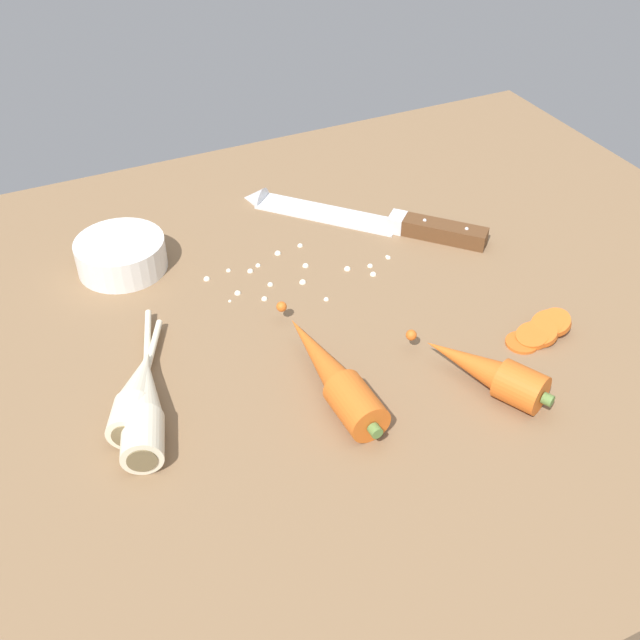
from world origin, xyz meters
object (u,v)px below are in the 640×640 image
Objects in this scene: whole_carrot at (332,374)px; carrot_slice_stack at (539,331)px; chefs_knife at (356,217)px; prep_bowl at (121,254)px; parsnip_front at (138,393)px; parsnip_mid_left at (144,403)px; whole_carrot_second at (487,371)px.

whole_carrot is 24.56cm from carrot_slice_stack.
chefs_knife is 31.52cm from prep_bowl.
parsnip_mid_left is at bearing -83.50° from parsnip_front.
whole_carrot is at bearing -12.89° from parsnip_mid_left.
parsnip_mid_left is (-32.89, 10.56, -0.12)cm from whole_carrot_second.
parsnip_mid_left is 43.33cm from carrot_slice_stack.
carrot_slice_stack is at bearing -10.81° from parsnip_front.
chefs_knife is 32.96cm from whole_carrot.
chefs_knife is 1.60× the size of parsnip_front.
prep_bowl reaches higher than chefs_knife.
whole_carrot_second is 46.69cm from prep_bowl.
chefs_knife is at bearing -4.42° from prep_bowl.
whole_carrot_second is 35.24cm from parsnip_front.
whole_carrot is at bearing 174.37° from carrot_slice_stack.
parsnip_mid_left is at bearing 167.11° from whole_carrot.
prep_bowl is (-38.59, 32.90, 1.31)cm from carrot_slice_stack.
whole_carrot is 15.83cm from whole_carrot_second.
whole_carrot_second is at bearing -52.10° from prep_bowl.
prep_bowl is at bearing 114.94° from whole_carrot.
whole_carrot_second is 34.55cm from parsnip_mid_left.
whole_carrot is 0.98× the size of parsnip_mid_left.
prep_bowl is (4.39, 24.69, 0.17)cm from parsnip_front.
carrot_slice_stack is 0.73× the size of prep_bowl.
carrot_slice_stack is at bearing -76.70° from chefs_knife.
parsnip_front is at bearing 159.82° from whole_carrot_second.
carrot_slice_stack is (9.91, 3.95, -1.27)cm from whole_carrot_second.
parsnip_front is (-33.08, 12.16, -0.12)cm from whole_carrot_second.
whole_carrot reaches higher than parsnip_mid_left.
whole_carrot_second reaches higher than chefs_knife.
carrot_slice_stack is (7.20, -30.47, 0.18)cm from chefs_knife.
chefs_knife is at bearing 85.50° from whole_carrot_second.
parsnip_front is 2.14× the size of carrot_slice_stack.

